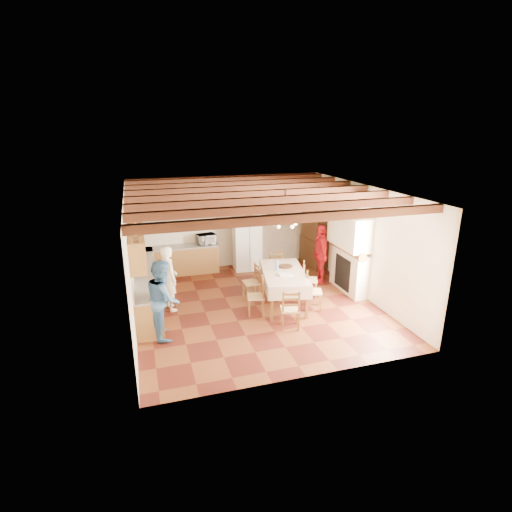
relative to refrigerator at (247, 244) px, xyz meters
The scene contains 31 objects.
floor 2.97m from the refrigerator, 101.16° to the right, with size 6.00×6.50×0.02m, color #4B1912.
ceiling 3.57m from the refrigerator, 101.16° to the right, with size 6.00×6.50×0.02m, color beige.
wall_back 0.98m from the refrigerator, 139.33° to the left, with size 6.00×0.02×3.00m, color beige.
wall_front 6.11m from the refrigerator, 95.20° to the right, with size 6.00×0.02×3.00m, color beige.
wall_left 4.57m from the refrigerator, 141.94° to the right, with size 0.02×6.50×3.00m, color beige.
wall_right 3.77m from the refrigerator, 48.57° to the right, with size 0.02×6.50×3.00m, color beige.
ceiling_beams 3.51m from the refrigerator, 101.16° to the right, with size 6.00×6.30×0.16m, color #3A1B10, non-canonical shape.
lower_cabinets_left 3.71m from the refrigerator, 151.87° to the right, with size 0.60×4.30×0.86m, color brown.
lower_cabinets_back 2.15m from the refrigerator, behind, with size 2.30×0.60×0.86m, color brown.
countertop_left 3.69m from the refrigerator, 151.87° to the right, with size 0.62×4.30×0.04m, color slate.
countertop_back 2.11m from the refrigerator, behind, with size 2.34×0.62×0.04m, color slate.
backsplash_left 3.95m from the refrigerator, 153.83° to the right, with size 0.03×4.30×0.60m, color white.
backsplash_back 2.18m from the refrigerator, 167.97° to the left, with size 2.30×0.03×0.60m, color white.
upper_cabinets 3.93m from the refrigerator, 152.76° to the right, with size 0.35×4.20×0.70m, color brown.
fireplace 3.42m from the refrigerator, 50.01° to the right, with size 0.56×1.60×2.80m, color beige, non-canonical shape.
wall_picture 1.48m from the refrigerator, 23.87° to the left, with size 0.34×0.03×0.42m, color #322517.
refrigerator is the anchor object (origin of this frame).
hutch 2.25m from the refrigerator, ahead, with size 0.50×1.19×2.16m, color #3A240F, non-canonical shape.
dining_table 2.89m from the refrigerator, 86.48° to the right, with size 1.44×2.22×0.89m.
chandelier 3.21m from the refrigerator, 86.48° to the right, with size 0.47×0.47×0.03m, color black.
chair_left_near 3.34m from the refrigerator, 101.93° to the right, with size 0.42×0.40×0.96m, color brown, non-canonical shape.
chair_left_far 2.41m from the refrigerator, 102.94° to the right, with size 0.42×0.40×0.96m, color brown, non-canonical shape.
chair_right_near 3.49m from the refrigerator, 76.51° to the right, with size 0.42×0.40×0.96m, color brown, non-canonical shape.
chair_right_far 2.83m from the refrigerator, 68.02° to the right, with size 0.42×0.40×0.96m, color brown, non-canonical shape.
chair_end_near 4.17m from the refrigerator, 91.94° to the right, with size 0.42×0.40×0.96m, color brown, non-canonical shape.
chair_end_far 1.66m from the refrigerator, 75.16° to the right, with size 0.42×0.40×0.96m, color brown, non-canonical shape.
person_man 3.57m from the refrigerator, 138.55° to the right, with size 0.61×0.40×1.68m, color white.
person_woman_blue 4.71m from the refrigerator, 128.39° to the right, with size 0.86×0.67×1.77m, color #3A6392.
person_woman_red 2.48m from the refrigerator, 45.37° to the right, with size 1.03×0.43×1.75m, color red.
microwave 1.31m from the refrigerator, behind, with size 0.57×0.39×0.31m, color silver.
fridge_vase 0.99m from the refrigerator, ahead, with size 0.27×0.27×0.28m, color #3A240F.
Camera 1 is at (-2.75, -9.07, 4.46)m, focal length 28.00 mm.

